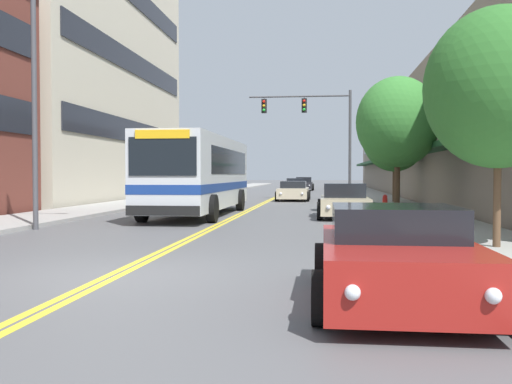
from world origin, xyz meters
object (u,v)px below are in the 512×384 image
at_px(car_silver_parked_left_mid, 198,192).
at_px(car_charcoal_moving_lead, 304,184).
at_px(car_slate_blue_moving_third, 295,186).
at_px(car_red_parked_right_foreground, 395,257).
at_px(fire_hydrant, 385,204).
at_px(street_tree_right_near, 499,88).
at_px(car_beige_parked_right_mid, 344,202).
at_px(car_navy_parked_left_near, 220,189).
at_px(street_tree_right_mid, 398,122).
at_px(car_champagne_moving_second, 293,191).
at_px(street_lamp_left_near, 45,59).
at_px(traffic_signal_mast, 316,122).
at_px(city_bus, 200,172).
at_px(street_tree_right_far, 395,136).

height_order(car_silver_parked_left_mid, car_charcoal_moving_lead, car_charcoal_moving_lead).
bearing_deg(car_slate_blue_moving_third, car_red_parked_right_foreground, -85.59).
height_order(car_slate_blue_moving_third, fire_hydrant, car_slate_blue_moving_third).
relative_size(car_red_parked_right_foreground, street_tree_right_near, 0.81).
bearing_deg(car_silver_parked_left_mid, fire_hydrant, -49.40).
xyz_separation_m(car_beige_parked_right_mid, fire_hydrant, (1.63, 0.63, -0.11)).
bearing_deg(car_silver_parked_left_mid, car_charcoal_moving_lead, 77.14).
distance_m(car_navy_parked_left_near, fire_hydrant, 21.56).
height_order(street_tree_right_mid, fire_hydrant, street_tree_right_mid).
bearing_deg(car_navy_parked_left_near, car_slate_blue_moving_third, 67.43).
relative_size(car_champagne_moving_second, street_lamp_left_near, 0.54).
distance_m(car_champagne_moving_second, traffic_signal_mast, 4.75).
bearing_deg(street_lamp_left_near, car_silver_parked_left_mid, 88.29).
bearing_deg(street_lamp_left_near, street_tree_right_mid, 34.60).
height_order(city_bus, car_slate_blue_moving_third, city_bus).
relative_size(car_charcoal_moving_lead, traffic_signal_mast, 0.61).
bearing_deg(fire_hydrant, street_tree_right_far, 81.02).
distance_m(city_bus, car_charcoal_moving_lead, 37.48).
height_order(street_tree_right_near, street_tree_right_mid, street_tree_right_mid).
bearing_deg(street_tree_right_far, street_tree_right_mid, -96.08).
relative_size(car_red_parked_right_foreground, fire_hydrant, 5.53).
distance_m(car_navy_parked_left_near, street_tree_right_far, 15.32).
xyz_separation_m(car_champagne_moving_second, street_tree_right_far, (5.91, -4.12, 3.27)).
bearing_deg(car_silver_parked_left_mid, car_beige_parked_right_mid, -55.54).
bearing_deg(car_champagne_moving_second, traffic_signal_mast, 15.90).
bearing_deg(car_silver_parked_left_mid, traffic_signal_mast, 16.24).
distance_m(car_charcoal_moving_lead, street_tree_right_near, 48.43).
relative_size(car_beige_parked_right_mid, fire_hydrant, 5.79).
distance_m(car_charcoal_moving_lead, car_slate_blue_moving_third, 6.34).
bearing_deg(car_navy_parked_left_near, city_bus, -82.07).
relative_size(car_red_parked_right_foreground, street_lamp_left_near, 0.47).
height_order(car_charcoal_moving_lead, street_lamp_left_near, street_lamp_left_near).
xyz_separation_m(car_champagne_moving_second, traffic_signal_mast, (1.46, 0.41, 4.51)).
xyz_separation_m(car_charcoal_moving_lead, street_tree_right_far, (6.05, -27.88, 3.21)).
bearing_deg(car_red_parked_right_foreground, car_silver_parked_left_mid, 107.75).
distance_m(street_tree_right_near, fire_hydrant, 10.94).
xyz_separation_m(car_silver_parked_left_mid, street_lamp_left_near, (-0.56, -18.72, 4.60)).
distance_m(car_silver_parked_left_mid, fire_hydrant, 15.89).
xyz_separation_m(car_silver_parked_left_mid, car_charcoal_moving_lead, (5.82, 25.50, 0.04)).
relative_size(car_slate_blue_moving_third, street_tree_right_far, 0.81).
height_order(car_silver_parked_left_mid, street_lamp_left_near, street_lamp_left_near).
height_order(traffic_signal_mast, fire_hydrant, traffic_signal_mast).
relative_size(car_slate_blue_moving_third, fire_hydrant, 6.16).
relative_size(car_beige_parked_right_mid, street_tree_right_mid, 0.77).
height_order(car_navy_parked_left_near, car_slate_blue_moving_third, car_navy_parked_left_near).
distance_m(car_champagne_moving_second, street_tree_right_far, 7.91).
distance_m(city_bus, traffic_signal_mast, 15.11).
bearing_deg(fire_hydrant, car_slate_blue_moving_third, 99.29).
xyz_separation_m(car_silver_parked_left_mid, fire_hydrant, (10.34, -12.06, -0.10)).
bearing_deg(street_lamp_left_near, fire_hydrant, 31.41).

